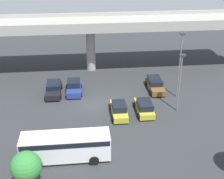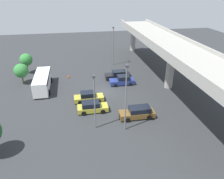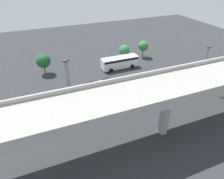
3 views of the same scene
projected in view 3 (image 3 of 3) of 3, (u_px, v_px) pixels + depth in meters
ground_plane at (126, 92)px, 40.80m from camera, size 103.92×103.92×0.00m
highway_overpass at (169, 90)px, 27.97m from camera, size 49.88×6.93×8.32m
parked_car_0 at (163, 93)px, 39.29m from camera, size 2.17×4.90×1.59m
parked_car_1 at (150, 96)px, 38.23m from camera, size 2.17×4.49×1.68m
parked_car_2 at (108, 85)px, 41.67m from camera, size 1.99×4.57×1.61m
parked_car_3 at (92, 89)px, 40.43m from camera, size 2.07×4.39×1.56m
parked_car_4 at (89, 110)px, 34.74m from camera, size 2.10×4.86×1.60m
shuttle_bus at (120, 62)px, 49.22m from camera, size 8.40×2.68×2.62m
lamp_post_near_aisle at (205, 65)px, 39.48m from camera, size 0.70×0.35×8.42m
lamp_post_mid_lot at (69, 76)px, 37.19m from camera, size 0.70×0.35×7.33m
lamp_post_by_overpass at (67, 83)px, 33.61m from camera, size 0.70×0.35×8.71m
tree_front_left at (143, 46)px, 54.31m from camera, size 2.51×2.51×4.17m
tree_front_centre at (124, 50)px, 52.82m from camera, size 2.59×2.59×3.81m
tree_front_right at (43, 61)px, 46.09m from camera, size 3.03×3.03×4.49m
traffic_cone at (146, 71)px, 47.86m from camera, size 0.44×0.44×0.70m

